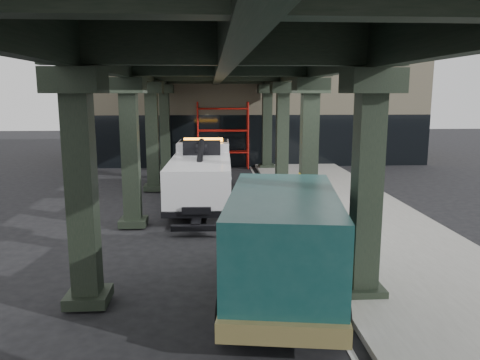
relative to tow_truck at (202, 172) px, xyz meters
name	(u,v)px	position (x,y,z in m)	size (l,w,h in m)	color
ground	(236,243)	(1.11, -5.51, -1.30)	(90.00, 90.00, 0.00)	black
sidewalk	(360,221)	(5.61, -3.51, -1.23)	(5.00, 40.00, 0.15)	gray
lane_stripe	(281,224)	(2.81, -3.51, -1.30)	(0.12, 38.00, 0.01)	silver
viaduct	(220,63)	(0.71, -3.51, 4.16)	(7.40, 32.00, 6.40)	black
building	(249,100)	(3.11, 14.49, 2.70)	(22.00, 10.00, 8.00)	#C6B793
scaffolding	(223,134)	(1.11, 9.13, 0.80)	(3.08, 0.88, 4.00)	red
tow_truck	(202,172)	(0.00, 0.00, 0.00)	(2.65, 8.23, 2.67)	black
towed_van	(283,240)	(1.95, -9.32, 0.01)	(3.15, 6.29, 2.44)	#124140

